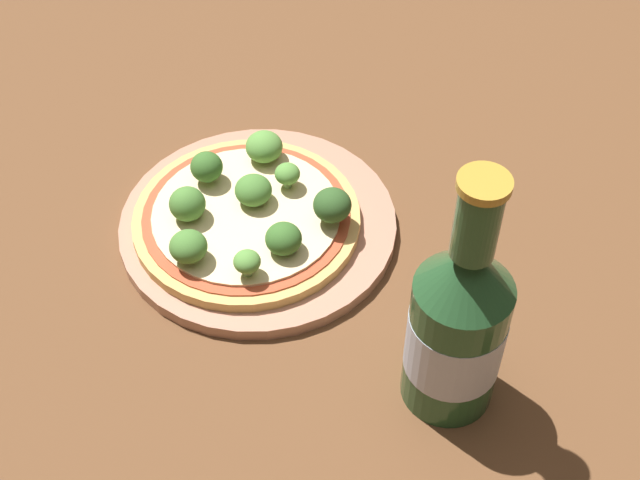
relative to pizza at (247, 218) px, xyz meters
The scene contains 13 objects.
ground_plane 0.04m from the pizza, 60.62° to the left, with size 3.00×3.00×0.00m, color brown.
plate 0.02m from the pizza, 84.55° to the left, with size 0.24×0.24×0.01m.
pizza is the anchor object (origin of this frame).
broccoli_floret_0 0.05m from the pizza, 103.37° to the left, with size 0.02×0.02×0.02m.
broccoli_floret_1 0.07m from the pizza, 24.01° to the right, with size 0.02×0.02×0.02m.
broccoli_floret_2 0.06m from the pizza, 166.01° to the right, with size 0.03×0.03×0.03m.
broccoli_floret_3 0.08m from the pizza, 53.32° to the left, with size 0.03×0.03×0.03m.
broccoli_floret_4 0.07m from the pizza, 67.06° to the right, with size 0.03×0.03×0.03m.
broccoli_floret_5 0.02m from the pizza, 126.45° to the left, with size 0.03×0.03×0.03m.
broccoli_floret_6 0.05m from the pizza, 112.59° to the right, with size 0.03×0.03×0.03m.
broccoli_floret_7 0.07m from the pizza, 140.39° to the left, with size 0.03×0.03×0.03m.
broccoli_floret_8 0.06m from the pizza, ahead, with size 0.03×0.03×0.03m.
beer_bottle 0.23m from the pizza, 16.00° to the left, with size 0.07×0.07×0.22m.
Camera 1 is at (0.48, -0.22, 0.57)m, focal length 50.00 mm.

